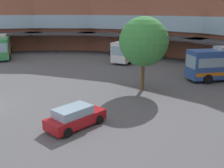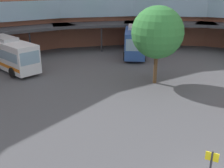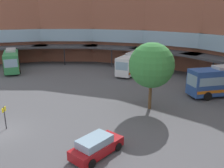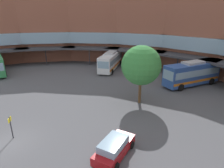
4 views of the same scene
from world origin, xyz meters
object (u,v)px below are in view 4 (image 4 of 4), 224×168
(plaza_tree, at_px, (141,65))
(bus_1, at_px, (192,73))
(stop_sign_post, at_px, (11,125))
(parked_car, at_px, (114,148))
(bus_4, at_px, (111,61))

(plaza_tree, bearing_deg, bus_1, 82.50)
(plaza_tree, distance_m, stop_sign_post, 15.51)
(parked_car, relative_size, plaza_tree, 0.63)
(bus_4, xyz_separation_m, parked_car, (20.02, -18.19, -1.15))
(bus_4, distance_m, stop_sign_post, 26.27)
(bus_1, distance_m, stop_sign_post, 26.58)
(bus_1, height_order, stop_sign_post, bus_1)
(bus_4, relative_size, parked_car, 2.25)
(bus_4, relative_size, plaza_tree, 1.42)
(bus_4, height_order, stop_sign_post, bus_4)
(bus_4, bearing_deg, stop_sign_post, -5.73)
(bus_1, relative_size, parked_car, 2.17)
(plaza_tree, relative_size, stop_sign_post, 3.36)
(parked_car, bearing_deg, stop_sign_post, 104.84)
(parked_car, height_order, plaza_tree, plaza_tree)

